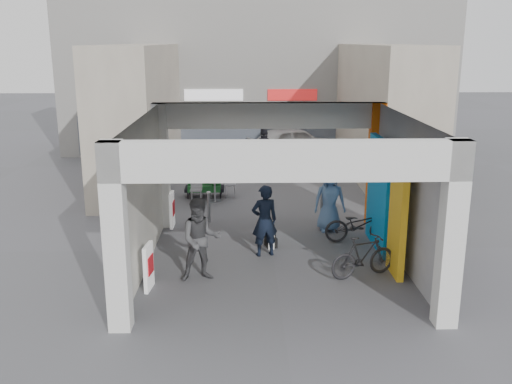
{
  "coord_description": "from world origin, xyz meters",
  "views": [
    {
      "loc": [
        -0.75,
        -13.59,
        5.14
      ],
      "look_at": [
        -0.39,
        1.0,
        1.25
      ],
      "focal_mm": 40.0,
      "sensor_mm": 36.0,
      "label": 1
    }
  ],
  "objects_px": {
    "man_crates": "(264,154)",
    "bicycle_rear": "(363,256)",
    "white_van": "(294,142)",
    "cafe_set": "(212,190)",
    "border_collie": "(271,238)",
    "bicycle_front": "(359,225)",
    "man_with_dog": "(264,221)",
    "produce_stand": "(205,187)",
    "man_back_turned": "(201,240)",
    "man_elderly": "(330,200)"
  },
  "relations": [
    {
      "from": "man_elderly",
      "to": "bicycle_rear",
      "type": "bearing_deg",
      "value": -87.45
    },
    {
      "from": "man_back_turned",
      "to": "bicycle_rear",
      "type": "xyz_separation_m",
      "value": [
        3.61,
        0.06,
        -0.45
      ]
    },
    {
      "from": "border_collie",
      "to": "man_crates",
      "type": "relative_size",
      "value": 0.35
    },
    {
      "from": "man_elderly",
      "to": "bicycle_rear",
      "type": "xyz_separation_m",
      "value": [
        0.28,
        -3.23,
        -0.4
      ]
    },
    {
      "from": "man_back_turned",
      "to": "man_elderly",
      "type": "xyz_separation_m",
      "value": [
        3.33,
        3.3,
        -0.05
      ]
    },
    {
      "from": "produce_stand",
      "to": "man_with_dog",
      "type": "relative_size",
      "value": 0.74
    },
    {
      "from": "produce_stand",
      "to": "bicycle_front",
      "type": "distance_m",
      "value": 6.33
    },
    {
      "from": "produce_stand",
      "to": "white_van",
      "type": "relative_size",
      "value": 0.31
    },
    {
      "from": "man_with_dog",
      "to": "man_crates",
      "type": "bearing_deg",
      "value": -107.41
    },
    {
      "from": "produce_stand",
      "to": "bicycle_rear",
      "type": "xyz_separation_m",
      "value": [
        3.97,
        -6.9,
        0.14
      ]
    },
    {
      "from": "man_crates",
      "to": "white_van",
      "type": "distance_m",
      "value": 4.17
    },
    {
      "from": "man_elderly",
      "to": "bicycle_rear",
      "type": "distance_m",
      "value": 3.27
    },
    {
      "from": "cafe_set",
      "to": "man_elderly",
      "type": "distance_m",
      "value": 4.83
    },
    {
      "from": "man_with_dog",
      "to": "bicycle_front",
      "type": "distance_m",
      "value": 2.71
    },
    {
      "from": "bicycle_rear",
      "to": "white_van",
      "type": "height_order",
      "value": "white_van"
    },
    {
      "from": "cafe_set",
      "to": "border_collie",
      "type": "relative_size",
      "value": 2.13
    },
    {
      "from": "produce_stand",
      "to": "man_with_dog",
      "type": "height_order",
      "value": "man_with_dog"
    },
    {
      "from": "produce_stand",
      "to": "man_crates",
      "type": "bearing_deg",
      "value": 39.98
    },
    {
      "from": "cafe_set",
      "to": "border_collie",
      "type": "distance_m",
      "value": 5.01
    },
    {
      "from": "cafe_set",
      "to": "bicycle_rear",
      "type": "distance_m",
      "value": 7.56
    },
    {
      "from": "border_collie",
      "to": "bicycle_rear",
      "type": "relative_size",
      "value": 0.43
    },
    {
      "from": "produce_stand",
      "to": "white_van",
      "type": "bearing_deg",
      "value": 51.48
    },
    {
      "from": "man_back_turned",
      "to": "bicycle_rear",
      "type": "distance_m",
      "value": 3.63
    },
    {
      "from": "border_collie",
      "to": "white_van",
      "type": "distance_m",
      "value": 11.47
    },
    {
      "from": "man_back_turned",
      "to": "produce_stand",
      "type": "bearing_deg",
      "value": 82.07
    },
    {
      "from": "border_collie",
      "to": "man_crates",
      "type": "distance_m",
      "value": 7.49
    },
    {
      "from": "man_elderly",
      "to": "bicycle_front",
      "type": "distance_m",
      "value": 1.22
    },
    {
      "from": "man_crates",
      "to": "bicycle_front",
      "type": "xyz_separation_m",
      "value": [
        2.21,
        -7.06,
        -0.53
      ]
    },
    {
      "from": "border_collie",
      "to": "white_van",
      "type": "height_order",
      "value": "white_van"
    },
    {
      "from": "cafe_set",
      "to": "man_with_dog",
      "type": "relative_size",
      "value": 0.82
    },
    {
      "from": "produce_stand",
      "to": "bicycle_front",
      "type": "height_order",
      "value": "bicycle_front"
    },
    {
      "from": "produce_stand",
      "to": "bicycle_rear",
      "type": "bearing_deg",
      "value": -69.1
    },
    {
      "from": "bicycle_rear",
      "to": "man_crates",
      "type": "bearing_deg",
      "value": -9.82
    },
    {
      "from": "man_crates",
      "to": "bicycle_rear",
      "type": "height_order",
      "value": "man_crates"
    },
    {
      "from": "bicycle_front",
      "to": "man_with_dog",
      "type": "bearing_deg",
      "value": 108.33
    },
    {
      "from": "man_elderly",
      "to": "white_van",
      "type": "bearing_deg",
      "value": 88.2
    },
    {
      "from": "border_collie",
      "to": "bicycle_front",
      "type": "bearing_deg",
      "value": -5.76
    },
    {
      "from": "cafe_set",
      "to": "man_elderly",
      "type": "height_order",
      "value": "man_elderly"
    },
    {
      "from": "produce_stand",
      "to": "man_crates",
      "type": "height_order",
      "value": "man_crates"
    },
    {
      "from": "man_elderly",
      "to": "border_collie",
      "type": "bearing_deg",
      "value": -143.83
    },
    {
      "from": "bicycle_front",
      "to": "man_back_turned",
      "type": "bearing_deg",
      "value": 119.05
    },
    {
      "from": "border_collie",
      "to": "man_with_dog",
      "type": "distance_m",
      "value": 0.83
    },
    {
      "from": "bicycle_front",
      "to": "white_van",
      "type": "distance_m",
      "value": 10.99
    },
    {
      "from": "man_elderly",
      "to": "bicycle_front",
      "type": "height_order",
      "value": "man_elderly"
    },
    {
      "from": "man_back_turned",
      "to": "white_van",
      "type": "distance_m",
      "value": 13.69
    },
    {
      "from": "border_collie",
      "to": "white_van",
      "type": "relative_size",
      "value": 0.16
    },
    {
      "from": "man_crates",
      "to": "man_back_turned",
      "type": "bearing_deg",
      "value": 73.66
    },
    {
      "from": "produce_stand",
      "to": "bicycle_rear",
      "type": "height_order",
      "value": "bicycle_rear"
    },
    {
      "from": "man_with_dog",
      "to": "bicycle_front",
      "type": "relative_size",
      "value": 1.0
    },
    {
      "from": "produce_stand",
      "to": "cafe_set",
      "type": "bearing_deg",
      "value": -59.79
    }
  ]
}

